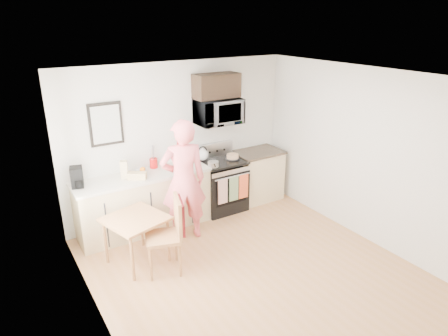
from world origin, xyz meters
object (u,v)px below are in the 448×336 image
dining_table (136,223)px  chair (174,225)px  person (183,181)px  cake (233,157)px  microwave (218,111)px  range (221,186)px

dining_table → chair: size_ratio=0.75×
dining_table → chair: (0.37, -0.43, 0.07)m
person → cake: size_ratio=7.49×
chair → cake: size_ratio=4.21×
microwave → cake: bearing=-35.6°
person → chair: person is taller
microwave → chair: bearing=-138.2°
microwave → person: (-0.99, -0.63, -0.81)m
microwave → chair: 2.28m
range → cake: bearing=-11.5°
person → cake: 1.29m
chair → range: bearing=56.8°
dining_table → cake: cake is taller
microwave → chair: size_ratio=0.71×
person → microwave: bearing=-133.3°
microwave → dining_table: 2.38m
dining_table → cake: bearing=20.3°
range → microwave: bearing=90.1°
microwave → dining_table: size_ratio=0.95×
person → cake: person is taller
chair → cake: bearing=52.3°
microwave → cake: (0.20, -0.15, -0.80)m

